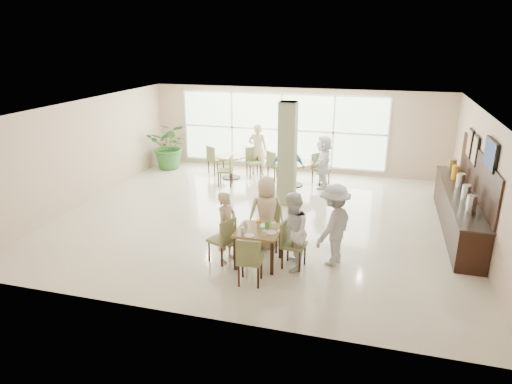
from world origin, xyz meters
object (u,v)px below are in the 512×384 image
(round_table_right, at_px, (294,167))
(teen_right, at_px, (292,232))
(main_table, at_px, (259,234))
(teen_far, at_px, (267,212))
(adult_a, at_px, (288,167))
(adult_b, at_px, (323,162))
(potted_plant, at_px, (170,146))
(round_table_left, at_px, (231,162))
(buffet_counter, at_px, (459,208))
(teen_left, at_px, (227,227))
(adult_standing, at_px, (258,149))
(teen_standing, at_px, (334,225))

(round_table_right, distance_m, teen_right, 5.42)
(main_table, height_order, teen_far, teen_far)
(teen_right, bearing_deg, teen_far, -153.21)
(teen_right, bearing_deg, adult_a, 178.92)
(round_table_right, height_order, adult_b, adult_b)
(potted_plant, distance_m, adult_b, 5.45)
(round_table_left, relative_size, buffet_counter, 0.21)
(round_table_left, relative_size, adult_b, 0.62)
(teen_left, bearing_deg, adult_standing, 24.80)
(teen_left, relative_size, adult_a, 0.91)
(adult_standing, bearing_deg, adult_b, 154.45)
(teen_left, height_order, adult_standing, adult_standing)
(potted_plant, xyz_separation_m, teen_right, (5.52, -6.05, -0.02))
(round_table_right, xyz_separation_m, buffet_counter, (4.43, -2.36, -0.04))
(round_table_right, relative_size, buffet_counter, 0.26)
(buffet_counter, xyz_separation_m, teen_right, (-3.42, -2.96, 0.24))
(potted_plant, bearing_deg, teen_standing, -41.77)
(round_table_left, distance_m, adult_b, 3.03)
(round_table_right, height_order, teen_far, teen_far)
(round_table_left, xyz_separation_m, adult_standing, (0.73, 0.63, 0.31))
(buffet_counter, relative_size, teen_right, 2.97)
(teen_left, distance_m, adult_b, 5.51)
(round_table_left, bearing_deg, main_table, -66.07)
(adult_b, xyz_separation_m, adult_standing, (-2.28, 0.80, 0.05))
(teen_right, bearing_deg, main_table, -105.86)
(teen_far, bearing_deg, potted_plant, -72.16)
(teen_standing, bearing_deg, adult_a, -132.95)
(main_table, bearing_deg, buffet_counter, 35.64)
(round_table_right, xyz_separation_m, potted_plant, (-4.51, 0.73, 0.22))
(teen_far, xyz_separation_m, adult_a, (-0.29, 3.60, 0.01))
(round_table_left, xyz_separation_m, round_table_right, (2.12, -0.21, 0.04))
(round_table_right, distance_m, teen_far, 4.49)
(teen_left, bearing_deg, buffet_counter, -43.01)
(adult_a, bearing_deg, teen_right, -81.60)
(main_table, height_order, teen_standing, teen_standing)
(teen_far, bearing_deg, teen_right, 106.02)
(main_table, bearing_deg, teen_right, -1.86)
(adult_b, bearing_deg, adult_standing, -113.07)
(teen_far, height_order, adult_b, adult_b)
(potted_plant, xyz_separation_m, adult_b, (5.40, -0.69, -0.00))
(teen_far, bearing_deg, round_table_left, -87.69)
(main_table, height_order, round_table_left, same)
(buffet_counter, xyz_separation_m, adult_a, (-4.44, 1.48, 0.26))
(teen_far, distance_m, adult_a, 3.61)
(teen_left, bearing_deg, teen_right, -74.71)
(teen_standing, bearing_deg, teen_far, -81.87)
(buffet_counter, relative_size, adult_b, 2.91)
(teen_right, relative_size, adult_b, 0.98)
(teen_standing, xyz_separation_m, adult_standing, (-3.16, 5.72, 0.01))
(round_table_right, distance_m, teen_standing, 5.19)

